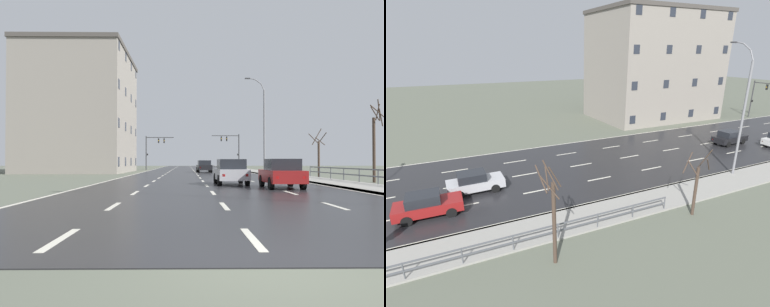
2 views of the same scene
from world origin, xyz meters
The scene contains 10 objects.
ground_plane centered at (0.00, 48.00, -0.06)m, with size 160.00×160.00×0.12m.
guardrail centered at (9.85, 17.71, 0.70)m, with size 0.07×25.47×1.00m.
street_lamp_midground centered at (7.47, 39.82, 5.35)m, with size 2.27×0.24×10.87m.
traffic_signal_left centered at (-6.73, 62.88, 3.94)m, with size 4.74×0.36×5.73m.
car_near_left centered at (1.54, 19.36, 0.80)m, with size 1.90×4.13×1.57m.
car_mid_centre centered at (1.16, 47.21, 0.80)m, with size 1.99×4.18×1.57m.
car_far_right centered at (3.90, 16.16, 0.80)m, with size 1.86×4.11×1.57m.
brick_building centered at (-15.06, 48.69, 7.93)m, with size 12.58×18.33×15.84m.
bare_tree_near centered at (11.63, 21.90, 2.60)m, with size 1.22×1.00×5.63m.
bare_tree_mid centered at (11.04, 31.73, 1.99)m, with size 1.61×1.75×4.53m.
Camera 2 is at (23.36, 17.68, 10.13)m, focal length 27.87 mm.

